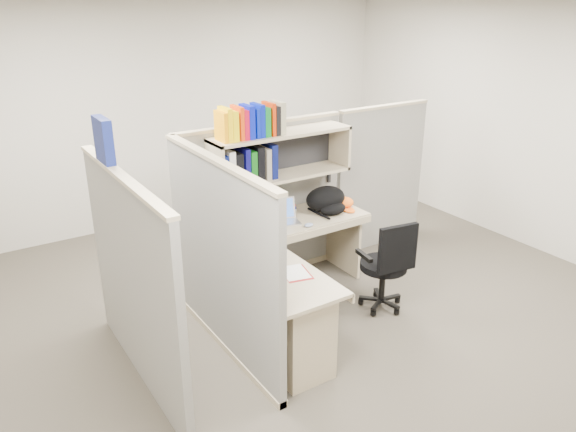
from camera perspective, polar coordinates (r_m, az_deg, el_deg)
ground at (r=5.23m, az=2.60°, el=-10.05°), size 6.00×6.00×0.00m
room_shell at (r=4.59m, az=2.94°, el=7.40°), size 6.00×6.00×6.00m
cubicle at (r=4.99m, az=-3.69°, el=-0.03°), size 3.79×1.84×1.95m
desk at (r=4.60m, az=0.59°, el=-8.45°), size 1.74×1.75×0.73m
laptop at (r=5.25m, az=-0.54°, el=0.39°), size 0.38×0.38×0.22m
backpack at (r=5.53m, az=4.19°, el=1.61°), size 0.49×0.42×0.25m
orange_cap at (r=5.70m, az=5.74°, el=1.40°), size 0.25×0.27×0.10m
snack_canister at (r=4.46m, az=-1.43°, el=-4.46°), size 0.11×0.11×0.11m
tissue_box at (r=4.16m, az=-2.81°, el=-5.89°), size 0.15×0.15×0.20m
mouse at (r=5.21m, az=2.13°, el=-0.92°), size 0.10×0.09×0.03m
paper_cup at (r=5.41m, az=-1.74°, el=0.41°), size 0.09×0.09×0.11m
book_stack at (r=5.58m, az=-0.47°, el=1.07°), size 0.21×0.25×0.11m
loose_paper at (r=4.38m, az=0.69°, el=-5.74°), size 0.24×0.29×0.00m
task_chair at (r=5.24m, az=9.83°, el=-6.29°), size 0.50×0.46×0.91m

